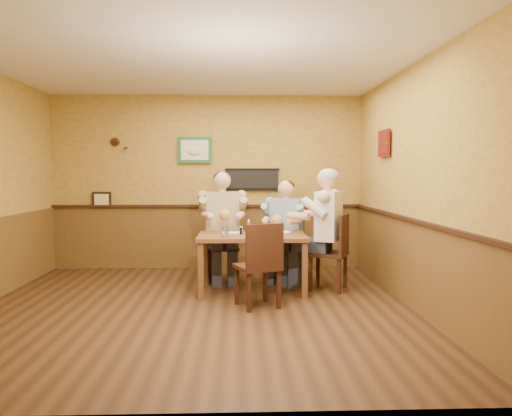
{
  "coord_description": "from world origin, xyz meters",
  "views": [
    {
      "loc": [
        0.5,
        -5.63,
        1.55
      ],
      "look_at": [
        0.73,
        0.78,
        1.1
      ],
      "focal_mm": 35.0,
      "sensor_mm": 36.0,
      "label": 1
    }
  ],
  "objects_px": {
    "chair_back_left": "(222,246)",
    "diner_white_elder": "(328,236)",
    "water_glass_left": "(225,232)",
    "pepper_shaker": "(241,231)",
    "diner_blue_polo": "(286,235)",
    "water_glass_mid": "(250,232)",
    "chair_back_right": "(286,249)",
    "diner_tan_shirt": "(222,232)",
    "cola_tumbler": "(271,232)",
    "salt_shaker": "(241,230)",
    "dining_table": "(252,241)",
    "chair_right_end": "(328,252)",
    "chair_near_side": "(257,265)",
    "hot_sauce_bottle": "(249,228)"
  },
  "relations": [
    {
      "from": "chair_back_left",
      "to": "diner_white_elder",
      "type": "distance_m",
      "value": 1.59
    },
    {
      "from": "water_glass_left",
      "to": "pepper_shaker",
      "type": "bearing_deg",
      "value": 52.28
    },
    {
      "from": "diner_blue_polo",
      "to": "pepper_shaker",
      "type": "distance_m",
      "value": 0.94
    },
    {
      "from": "chair_back_left",
      "to": "water_glass_left",
      "type": "distance_m",
      "value": 1.01
    },
    {
      "from": "pepper_shaker",
      "to": "water_glass_mid",
      "type": "bearing_deg",
      "value": -71.94
    },
    {
      "from": "chair_back_right",
      "to": "diner_tan_shirt",
      "type": "bearing_deg",
      "value": -159.32
    },
    {
      "from": "diner_tan_shirt",
      "to": "water_glass_mid",
      "type": "height_order",
      "value": "diner_tan_shirt"
    },
    {
      "from": "water_glass_left",
      "to": "water_glass_mid",
      "type": "height_order",
      "value": "water_glass_left"
    },
    {
      "from": "chair_back_right",
      "to": "cola_tumbler",
      "type": "xyz_separation_m",
      "value": [
        -0.29,
        -0.95,
        0.35
      ]
    },
    {
      "from": "water_glass_left",
      "to": "salt_shaker",
      "type": "bearing_deg",
      "value": 55.54
    },
    {
      "from": "chair_back_left",
      "to": "diner_tan_shirt",
      "type": "relative_size",
      "value": 0.7
    },
    {
      "from": "dining_table",
      "to": "salt_shaker",
      "type": "distance_m",
      "value": 0.21
    },
    {
      "from": "cola_tumbler",
      "to": "chair_back_left",
      "type": "bearing_deg",
      "value": 123.04
    },
    {
      "from": "chair_right_end",
      "to": "chair_back_right",
      "type": "bearing_deg",
      "value": -116.88
    },
    {
      "from": "chair_near_side",
      "to": "cola_tumbler",
      "type": "relative_size",
      "value": 8.25
    },
    {
      "from": "chair_right_end",
      "to": "diner_blue_polo",
      "type": "distance_m",
      "value": 0.81
    },
    {
      "from": "water_glass_mid",
      "to": "salt_shaker",
      "type": "relative_size",
      "value": 1.28
    },
    {
      "from": "water_glass_left",
      "to": "cola_tumbler",
      "type": "xyz_separation_m",
      "value": [
        0.58,
        -0.03,
        -0.01
      ]
    },
    {
      "from": "dining_table",
      "to": "pepper_shaker",
      "type": "bearing_deg",
      "value": 172.95
    },
    {
      "from": "chair_back_right",
      "to": "diner_tan_shirt",
      "type": "height_order",
      "value": "diner_tan_shirt"
    },
    {
      "from": "diner_blue_polo",
      "to": "water_glass_mid",
      "type": "bearing_deg",
      "value": -96.48
    },
    {
      "from": "chair_back_left",
      "to": "pepper_shaker",
      "type": "bearing_deg",
      "value": -74.91
    },
    {
      "from": "diner_tan_shirt",
      "to": "pepper_shaker",
      "type": "bearing_deg",
      "value": -74.91
    },
    {
      "from": "chair_near_side",
      "to": "hot_sauce_bottle",
      "type": "xyz_separation_m",
      "value": [
        -0.08,
        0.71,
        0.35
      ]
    },
    {
      "from": "pepper_shaker",
      "to": "chair_right_end",
      "type": "bearing_deg",
      "value": 1.83
    },
    {
      "from": "chair_near_side",
      "to": "dining_table",
      "type": "bearing_deg",
      "value": -108.24
    },
    {
      "from": "cola_tumbler",
      "to": "salt_shaker",
      "type": "height_order",
      "value": "cola_tumbler"
    },
    {
      "from": "water_glass_left",
      "to": "pepper_shaker",
      "type": "xyz_separation_m",
      "value": [
        0.2,
        0.26,
        -0.02
      ]
    },
    {
      "from": "chair_back_right",
      "to": "cola_tumbler",
      "type": "relative_size",
      "value": 7.64
    },
    {
      "from": "chair_right_end",
      "to": "diner_white_elder",
      "type": "relative_size",
      "value": 0.7
    },
    {
      "from": "diner_white_elder",
      "to": "hot_sauce_bottle",
      "type": "distance_m",
      "value": 1.07
    },
    {
      "from": "chair_right_end",
      "to": "hot_sauce_bottle",
      "type": "height_order",
      "value": "chair_right_end"
    },
    {
      "from": "chair_back_right",
      "to": "diner_blue_polo",
      "type": "distance_m",
      "value": 0.2
    },
    {
      "from": "water_glass_mid",
      "to": "cola_tumbler",
      "type": "distance_m",
      "value": 0.27
    },
    {
      "from": "diner_white_elder",
      "to": "pepper_shaker",
      "type": "height_order",
      "value": "diner_white_elder"
    },
    {
      "from": "chair_near_side",
      "to": "cola_tumbler",
      "type": "distance_m",
      "value": 0.62
    },
    {
      "from": "diner_blue_polo",
      "to": "cola_tumbler",
      "type": "bearing_deg",
      "value": -84.04
    },
    {
      "from": "pepper_shaker",
      "to": "diner_white_elder",
      "type": "bearing_deg",
      "value": 1.83
    },
    {
      "from": "chair_near_side",
      "to": "water_glass_mid",
      "type": "xyz_separation_m",
      "value": [
        -0.08,
        0.46,
        0.32
      ]
    },
    {
      "from": "cola_tumbler",
      "to": "pepper_shaker",
      "type": "relative_size",
      "value": 1.35
    },
    {
      "from": "water_glass_left",
      "to": "cola_tumbler",
      "type": "bearing_deg",
      "value": -2.49
    },
    {
      "from": "water_glass_left",
      "to": "pepper_shaker",
      "type": "distance_m",
      "value": 0.34
    },
    {
      "from": "chair_back_left",
      "to": "diner_white_elder",
      "type": "bearing_deg",
      "value": -30.74
    },
    {
      "from": "chair_near_side",
      "to": "diner_white_elder",
      "type": "xyz_separation_m",
      "value": [
        0.97,
        0.82,
        0.23
      ]
    },
    {
      "from": "chair_back_left",
      "to": "chair_back_right",
      "type": "height_order",
      "value": "chair_back_left"
    },
    {
      "from": "hot_sauce_bottle",
      "to": "salt_shaker",
      "type": "distance_m",
      "value": 0.16
    },
    {
      "from": "water_glass_mid",
      "to": "salt_shaker",
      "type": "bearing_deg",
      "value": 105.55
    },
    {
      "from": "diner_white_elder",
      "to": "water_glass_left",
      "type": "distance_m",
      "value": 1.4
    },
    {
      "from": "dining_table",
      "to": "diner_blue_polo",
      "type": "height_order",
      "value": "diner_blue_polo"
    },
    {
      "from": "chair_back_right",
      "to": "chair_near_side",
      "type": "height_order",
      "value": "chair_near_side"
    }
  ]
}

